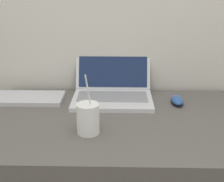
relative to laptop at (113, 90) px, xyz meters
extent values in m
cube|color=silver|center=(0.00, -0.05, -0.03)|extent=(0.38, 0.25, 0.02)
cube|color=gray|center=(0.00, -0.03, -0.02)|extent=(0.33, 0.14, 0.00)
cube|color=silver|center=(0.00, 0.11, 0.07)|extent=(0.38, 0.09, 0.19)
cube|color=#19284C|center=(0.00, 0.11, 0.07)|extent=(0.35, 0.07, 0.17)
cylinder|color=white|center=(-0.08, -0.36, 0.01)|extent=(0.09, 0.09, 0.12)
cylinder|color=black|center=(-0.08, -0.36, 0.07)|extent=(0.07, 0.07, 0.01)
cylinder|color=white|center=(-0.08, -0.37, 0.10)|extent=(0.03, 0.03, 0.20)
ellipsoid|color=black|center=(0.30, -0.06, -0.04)|extent=(0.06, 0.11, 0.01)
ellipsoid|color=#2D569E|center=(0.30, -0.06, -0.03)|extent=(0.05, 0.11, 0.03)
cube|color=silver|center=(-0.43, -0.04, -0.03)|extent=(0.38, 0.17, 0.02)
camera|label=1|loc=(0.03, -1.42, 0.52)|focal=50.00mm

